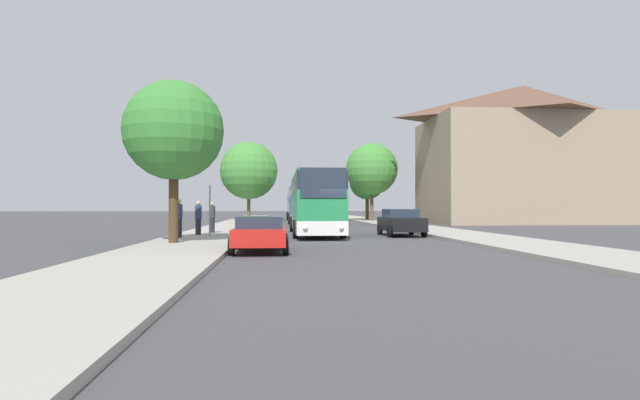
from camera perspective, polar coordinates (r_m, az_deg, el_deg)
ground_plane at (r=24.88m, az=2.73°, el=-4.60°), size 300.00×300.00×0.00m
sidewalk_left at (r=24.97m, az=-13.47°, el=-4.40°), size 4.00×120.00×0.15m
sidewalk_right at (r=26.69m, az=17.84°, el=-4.15°), size 4.00×120.00×0.15m
building_right_background at (r=53.96m, az=22.23°, el=4.88°), size 18.91×11.45×13.80m
bus_front at (r=29.55m, az=-0.63°, el=-0.32°), size 2.81×11.63×3.56m
bus_middle at (r=43.68m, az=-1.67°, el=-0.44°), size 2.94×11.28×3.57m
bus_rear at (r=59.43m, az=-2.42°, el=-0.64°), size 2.88×11.31×3.30m
parked_car_left_curb at (r=18.51m, az=-6.86°, el=-3.75°), size 2.06×4.07×1.32m
parked_car_right_near at (r=28.74m, az=9.22°, el=-2.48°), size 2.13×4.14×1.52m
bus_stop_sign at (r=26.06m, az=-12.49°, el=-0.51°), size 0.08×0.45×2.62m
pedestrian_waiting_near at (r=29.52m, az=-12.23°, el=-1.94°), size 0.36×0.36×1.77m
pedestrian_waiting_far at (r=27.69m, az=-13.74°, el=-1.96°), size 0.36×0.36×1.83m
pedestrian_walking_back at (r=25.43m, az=-15.84°, el=-1.99°), size 0.36×0.36×1.88m
tree_left_near at (r=58.83m, az=-8.14°, el=3.35°), size 6.73×6.73×9.07m
tree_left_far at (r=22.16m, az=-16.36°, el=7.58°), size 4.20×4.20×6.85m
tree_right_near at (r=54.63m, az=5.92°, el=3.52°), size 5.65×5.65×8.41m
tree_right_mid at (r=57.60m, az=5.41°, el=2.11°), size 4.14×4.14×6.47m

